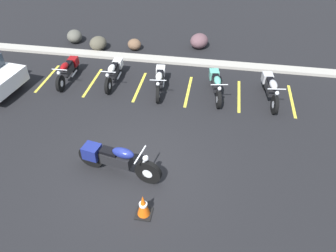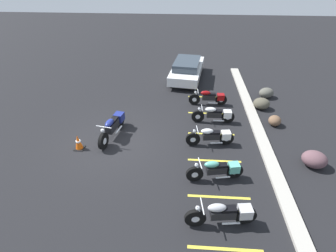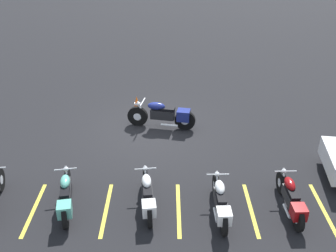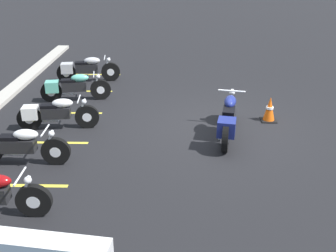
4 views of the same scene
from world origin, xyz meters
name	(u,v)px [view 1 (image 1 of 4)]	position (x,y,z in m)	size (l,w,h in m)	color
ground	(135,168)	(0.00, 0.00, 0.00)	(60.00, 60.00, 0.00)	black
motorcycle_navy_featured	(114,159)	(-0.46, -0.23, 0.51)	(2.41, 0.85, 0.96)	black
parked_bike_0	(68,70)	(-3.68, 4.25, 0.43)	(0.58, 2.06, 0.81)	black
parked_bike_1	(114,72)	(-1.89, 4.39, 0.43)	(0.58, 2.06, 0.81)	black
parked_bike_2	(160,79)	(-0.06, 4.13, 0.43)	(0.62, 2.05, 0.81)	black
parked_bike_3	(216,84)	(2.00, 4.17, 0.44)	(0.71, 2.07, 0.82)	black
parked_bike_4	(270,88)	(3.92, 4.20, 0.45)	(0.66, 2.16, 0.85)	black
concrete_curb	(171,60)	(0.00, 6.35, 0.06)	(18.00, 0.50, 0.12)	#A8A399
landscape_rock_0	(98,43)	(-3.43, 6.95, 0.30)	(0.85, 0.73, 0.60)	#504B3D
landscape_rock_1	(134,44)	(-1.82, 7.21, 0.25)	(0.57, 0.61, 0.50)	brown
landscape_rock_2	(75,36)	(-4.79, 7.53, 0.28)	(0.84, 0.69, 0.57)	#525148
landscape_rock_3	(199,41)	(1.04, 7.91, 0.32)	(0.91, 0.78, 0.64)	brown
traffic_cone	(143,206)	(0.60, -1.45, 0.32)	(0.40, 0.40, 0.67)	black
stall_line_0	(48,78)	(-4.60, 4.17, 0.00)	(0.10, 2.10, 0.00)	gold
stall_line_1	(93,82)	(-2.73, 4.17, 0.00)	(0.10, 2.10, 0.00)	gold
stall_line_2	(140,87)	(-0.86, 4.17, 0.00)	(0.10, 2.10, 0.00)	gold
stall_line_3	(188,91)	(1.01, 4.17, 0.00)	(0.10, 2.10, 0.00)	gold
stall_line_4	(239,96)	(2.88, 4.17, 0.00)	(0.10, 2.10, 0.00)	gold
stall_line_5	(292,101)	(4.75, 4.17, 0.00)	(0.10, 2.10, 0.00)	gold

